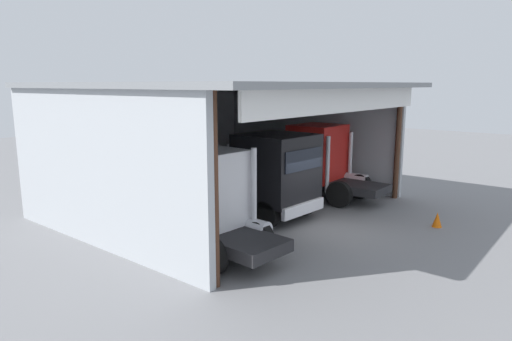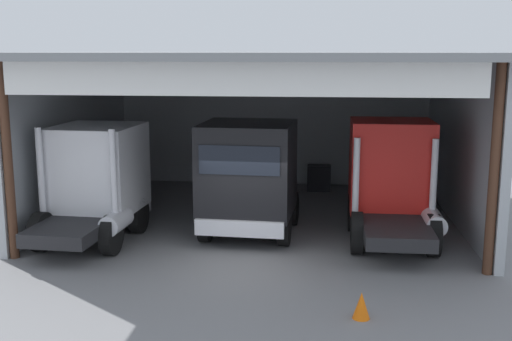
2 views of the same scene
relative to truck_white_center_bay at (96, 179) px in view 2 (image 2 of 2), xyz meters
name	(u,v)px [view 2 (image 2 of 2)]	position (x,y,z in m)	size (l,w,h in m)	color
ground_plane	(241,267)	(4.47, -2.11, -1.75)	(80.00, 80.00, 0.00)	slate
workshop_shed	(263,102)	(4.47, 3.88, 1.96)	(13.20, 11.61, 5.34)	#ADB2B7
truck_white_center_bay	(96,179)	(0.00, 0.00, 0.00)	(2.57, 4.60, 3.37)	white
truck_black_yard_outside	(248,176)	(4.34, 0.64, 0.07)	(2.80, 4.69, 3.38)	black
truck_red_left_bay	(392,179)	(8.46, 0.76, 0.02)	(2.48, 4.56, 3.43)	red
oil_drum	(318,178)	(6.37, 7.23, -1.28)	(0.58, 0.58, 0.94)	#197233
tool_cart	(319,178)	(6.38, 7.04, -1.25)	(0.90, 0.60, 1.00)	black
traffic_cone	(361,305)	(7.29, -4.91, -1.47)	(0.36, 0.36, 0.56)	orange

